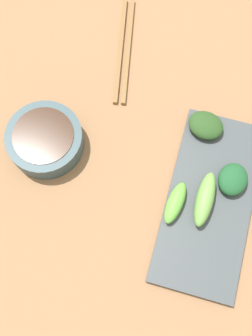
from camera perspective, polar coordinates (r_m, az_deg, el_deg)
tabletop at (r=0.70m, az=2.71°, el=-0.59°), size 2.10×2.10×0.02m
sauce_bowl at (r=0.70m, az=-11.66°, el=3.80°), size 0.13×0.13×0.04m
serving_plate at (r=0.68m, az=11.90°, el=-4.66°), size 0.14×0.31×0.01m
broccoli_leafy_0 at (r=0.68m, az=15.11°, el=-1.59°), size 0.06×0.06×0.03m
broccoli_leafy_1 at (r=0.71m, az=11.41°, el=6.04°), size 0.07×0.06×0.02m
broccoli_stalk_2 at (r=0.66m, az=11.27°, el=-4.42°), size 0.03×0.09×0.03m
broccoli_stalk_3 at (r=0.66m, az=7.10°, el=-4.98°), size 0.04×0.08×0.02m
chopsticks at (r=0.79m, az=-0.25°, el=16.67°), size 0.07×0.23×0.01m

